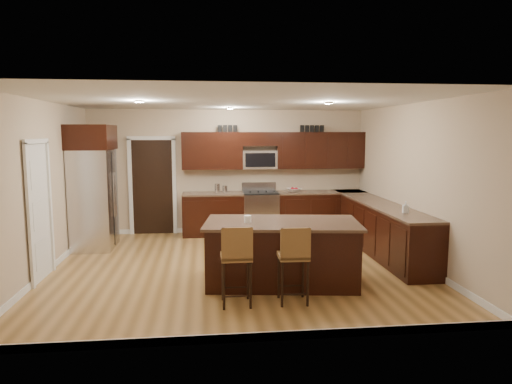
{
  "coord_description": "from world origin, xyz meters",
  "views": [
    {
      "loc": [
        -0.49,
        -7.31,
        2.2
      ],
      "look_at": [
        0.36,
        0.4,
        1.19
      ],
      "focal_mm": 32.0,
      "sensor_mm": 36.0,
      "label": 1
    }
  ],
  "objects": [
    {
      "name": "upper_cabinets",
      "position": [
        1.04,
        2.58,
        1.84
      ],
      "size": [
        4.0,
        0.33,
        0.8
      ],
      "color": "black",
      "rests_on": "wall_back"
    },
    {
      "name": "ceiling",
      "position": [
        0.0,
        0.0,
        2.7
      ],
      "size": [
        6.0,
        6.0,
        0.0
      ],
      "primitive_type": "plane",
      "rotation": [
        3.14,
        0.0,
        0.0
      ],
      "color": "silver",
      "rests_on": "wall_back"
    },
    {
      "name": "range",
      "position": [
        0.68,
        2.45,
        0.47
      ],
      "size": [
        0.76,
        0.64,
        1.11
      ],
      "color": "silver",
      "rests_on": "floor"
    },
    {
      "name": "floor_mat",
      "position": [
        0.35,
        1.23,
        0.01
      ],
      "size": [
        1.15,
        0.99,
        0.01
      ],
      "primitive_type": "cube",
      "rotation": [
        0.0,
        0.0,
        -0.43
      ],
      "color": "brown",
      "rests_on": "floor"
    },
    {
      "name": "canister_tall",
      "position": [
        -0.25,
        2.45,
        1.02
      ],
      "size": [
        0.12,
        0.12,
        0.2
      ],
      "primitive_type": "cylinder",
      "color": "silver",
      "rests_on": "base_cabinets"
    },
    {
      "name": "microwave",
      "position": [
        0.68,
        2.6,
        1.62
      ],
      "size": [
        0.76,
        0.31,
        0.4
      ],
      "primitive_type": "cube",
      "color": "silver",
      "rests_on": "upper_cabinets"
    },
    {
      "name": "base_cabinets",
      "position": [
        1.9,
        1.45,
        0.46
      ],
      "size": [
        4.02,
        3.96,
        0.92
      ],
      "color": "black",
      "rests_on": "floor"
    },
    {
      "name": "stool_left",
      "position": [
        -0.12,
        -1.72,
        0.65
      ],
      "size": [
        0.39,
        0.39,
        1.05
      ],
      "rotation": [
        0.0,
        0.0,
        0.01
      ],
      "color": "brown",
      "rests_on": "floor"
    },
    {
      "name": "wall_left",
      "position": [
        -3.0,
        0.0,
        1.35
      ],
      "size": [
        0.0,
        5.5,
        5.5
      ],
      "primitive_type": "plane",
      "rotation": [
        1.57,
        0.0,
        1.57
      ],
      "color": "#C0A98B",
      "rests_on": "floor"
    },
    {
      "name": "pantry_door",
      "position": [
        -2.98,
        -0.3,
        1.02
      ],
      "size": [
        0.03,
        0.8,
        2.04
      ],
      "primitive_type": "cube",
      "color": "white",
      "rests_on": "floor"
    },
    {
      "name": "fruit_bowl",
      "position": [
        1.43,
        2.45,
        0.96
      ],
      "size": [
        0.39,
        0.39,
        0.08
      ],
      "primitive_type": "imported",
      "rotation": [
        0.0,
        0.0,
        0.29
      ],
      "color": "silver",
      "rests_on": "base_cabinets"
    },
    {
      "name": "floor",
      "position": [
        0.0,
        0.0,
        0.0
      ],
      "size": [
        6.0,
        6.0,
        0.0
      ],
      "primitive_type": "plane",
      "color": "#A0763F",
      "rests_on": "ground"
    },
    {
      "name": "letter_decor",
      "position": [
        0.9,
        2.58,
        2.29
      ],
      "size": [
        2.2,
        0.03,
        0.15
      ],
      "primitive_type": null,
      "color": "black",
      "rests_on": "upper_cabinets"
    },
    {
      "name": "stool_mid",
      "position": [
        0.61,
        -1.72,
        0.64
      ],
      "size": [
        0.39,
        0.39,
        1.02
      ],
      "rotation": [
        0.0,
        0.0,
        -0.02
      ],
      "color": "brown",
      "rests_on": "floor"
    },
    {
      "name": "island_jar",
      "position": [
        0.1,
        -0.88,
        0.97
      ],
      "size": [
        0.1,
        0.1,
        0.1
      ],
      "primitive_type": "cylinder",
      "color": "white",
      "rests_on": "island"
    },
    {
      "name": "canister_short",
      "position": [
        -0.09,
        2.45,
        1.0
      ],
      "size": [
        0.11,
        0.11,
        0.15
      ],
      "primitive_type": "cylinder",
      "color": "silver",
      "rests_on": "base_cabinets"
    },
    {
      "name": "refrigerator",
      "position": [
        -2.62,
        1.55,
        1.2
      ],
      "size": [
        0.79,
        1.0,
        2.35
      ],
      "color": "silver",
      "rests_on": "floor"
    },
    {
      "name": "island",
      "position": [
        0.6,
        -0.88,
        0.43
      ],
      "size": [
        2.36,
        1.45,
        0.92
      ],
      "rotation": [
        0.0,
        0.0,
        -0.13
      ],
      "color": "black",
      "rests_on": "floor"
    },
    {
      "name": "doorway",
      "position": [
        -1.65,
        2.73,
        1.03
      ],
      "size": [
        0.85,
        0.03,
        2.06
      ],
      "primitive_type": "cube",
      "color": "black",
      "rests_on": "floor"
    },
    {
      "name": "soap_bottle",
      "position": [
        2.7,
        -0.37,
        1.01
      ],
      "size": [
        0.1,
        0.1,
        0.19
      ],
      "primitive_type": "imported",
      "rotation": [
        0.0,
        0.0,
        -0.17
      ],
      "color": "#B2B2B2",
      "rests_on": "base_cabinets"
    },
    {
      "name": "wall_back",
      "position": [
        0.0,
        2.75,
        1.35
      ],
      "size": [
        6.0,
        0.0,
        6.0
      ],
      "primitive_type": "plane",
      "rotation": [
        1.57,
        0.0,
        0.0
      ],
      "color": "#C0A98B",
      "rests_on": "floor"
    },
    {
      "name": "wall_right",
      "position": [
        3.0,
        0.0,
        1.35
      ],
      "size": [
        0.0,
        5.5,
        5.5
      ],
      "primitive_type": "plane",
      "rotation": [
        1.57,
        0.0,
        -1.57
      ],
      "color": "#C0A98B",
      "rests_on": "floor"
    }
  ]
}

